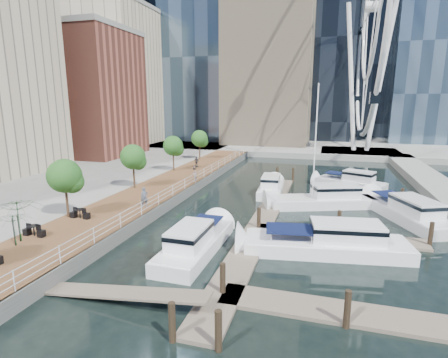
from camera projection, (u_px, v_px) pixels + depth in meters
name	position (u px, v px, depth m)	size (l,w,h in m)	color
ground	(184.00, 271.00, 20.76)	(520.00, 520.00, 0.00)	black
boardwalk	(160.00, 192.00, 37.18)	(6.00, 60.00, 1.00)	brown
seawall	(186.00, 194.00, 36.36)	(0.25, 60.00, 1.00)	#595954
land_far	(302.00, 131.00, 116.35)	(200.00, 114.00, 1.00)	gray
pier	(360.00, 153.00, 65.63)	(14.00, 12.00, 1.00)	gray
railing	(185.00, 184.00, 36.17)	(0.10, 60.00, 1.05)	white
floating_docks	(325.00, 222.00, 27.85)	(16.00, 34.00, 2.60)	#6D6051
midrise_condos	(43.00, 78.00, 52.20)	(19.00, 67.00, 28.00)	#BCAD8E
ferris_wheel	(372.00, 7.00, 60.21)	(5.80, 45.60, 47.80)	white
street_trees	(133.00, 157.00, 36.09)	(2.60, 42.60, 4.60)	#3F2B1C
cafe_tables	(14.00, 243.00, 21.42)	(2.50, 13.70, 0.74)	black
yacht_foreground	(325.00, 252.00, 23.29)	(3.14, 11.71, 2.15)	white
pedestrian_near	(144.00, 197.00, 29.89)	(0.63, 0.41, 1.72)	#4B5465
pedestrian_mid	(194.00, 174.00, 39.68)	(0.84, 0.65, 1.73)	gray
pedestrian_far	(197.00, 162.00, 48.82)	(0.86, 0.36, 1.47)	#333640
moored_yachts	(321.00, 215.00, 31.09)	(19.84, 40.04, 11.50)	white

